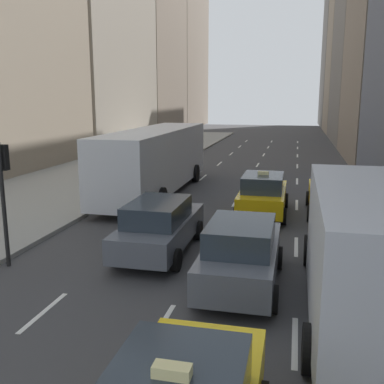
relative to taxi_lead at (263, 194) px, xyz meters
The scene contains 9 objects.
sidewalk_left 14.32m from the taxi_lead, 140.30° to the left, with size 8.00×66.00×0.15m, color gray.
lane_markings 5.39m from the taxi_lead, 105.26° to the left, with size 5.72×56.00×0.01m.
taxi_lead is the anchor object (origin of this frame).
taxi_second 2.88m from the taxi_lead, 13.62° to the left, with size 2.02×4.40×1.87m.
sedan_black_near 6.07m from the taxi_lead, 117.46° to the right, with size 2.02×4.77×1.71m.
sedan_silver_behind 7.41m from the taxi_lead, 90.00° to the right, with size 2.02×4.43×1.77m.
city_bus 6.47m from the taxi_lead, 151.14° to the left, with size 2.80×11.61×3.25m.
box_truck 9.17m from the taxi_lead, 72.14° to the right, with size 2.58×8.40×3.15m.
traffic_light_pole 10.13m from the taxi_lead, 132.37° to the right, with size 0.24×0.42×3.60m.
Camera 1 is at (5.24, -0.44, 4.81)m, focal length 42.00 mm.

